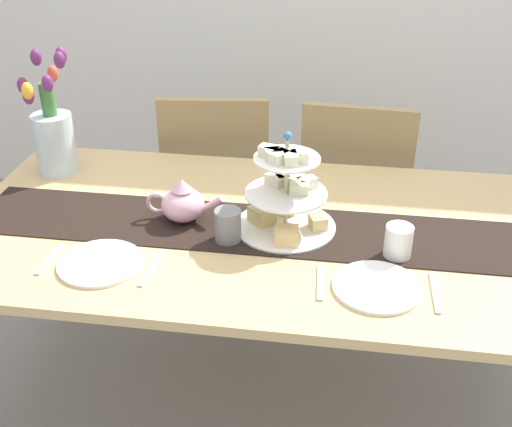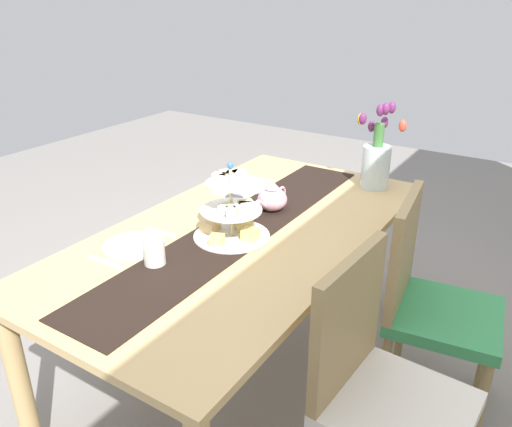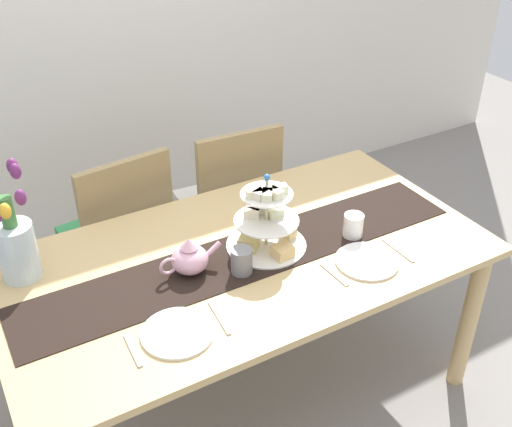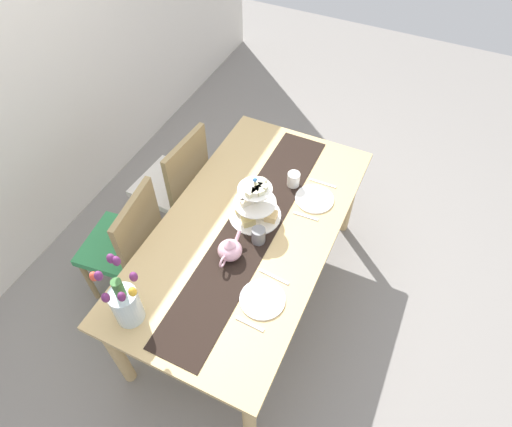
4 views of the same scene
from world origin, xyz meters
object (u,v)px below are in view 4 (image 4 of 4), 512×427
knife_left (274,277)px  knife_right (323,183)px  chair_right (176,182)px  teapot (230,250)px  mug_white_text (294,179)px  tiered_cake_stand (255,204)px  fork_right (306,216)px  dinner_plate_left (262,299)px  fork_left (250,324)px  chair_left (127,242)px  mug_grey (258,235)px  dinner_plate_right (314,199)px  dining_table (248,237)px  tulip_vase (125,302)px

knife_left → knife_right: 0.74m
chair_right → knife_left: (-0.54, -0.96, 0.23)m
teapot → mug_white_text: teapot is taller
tiered_cake_stand → mug_white_text: tiered_cake_stand is taller
fork_right → knife_right: same height
mug_white_text → knife_left: bearing=-166.2°
dinner_plate_left → knife_left: (0.14, 0.00, -0.00)m
teapot → fork_left: 0.41m
chair_left → mug_grey: bearing=-76.0°
tiered_cake_stand → teapot: tiered_cake_stand is taller
dinner_plate_left → dinner_plate_right: 0.74m
chair_right → dinner_plate_left: bearing=-125.6°
chair_left → chair_right: same height
fork_left → dinner_plate_right: bearing=0.0°
dinner_plate_right → mug_white_text: 0.17m
tiered_cake_stand → dining_table: bearing=-179.9°
chair_right → dinner_plate_left: chair_right is taller
tulip_vase → chair_right: bearing=22.3°
dinner_plate_left → mug_white_text: bearing=11.3°
fork_right → knife_right: (0.29, 0.00, 0.00)m
chair_right → knife_left: 1.13m
dining_table → fork_right: 0.35m
dinner_plate_left → dinner_plate_right: (0.74, 0.00, 0.00)m
tiered_cake_stand → teapot: (-0.31, -0.00, -0.04)m
dinner_plate_left → mug_grey: 0.37m
dinner_plate_right → fork_right: bearing=180.0°
fork_left → mug_white_text: bearing=9.6°
tiered_cake_stand → mug_white_text: (0.32, -0.11, -0.05)m
chair_left → chair_right: (0.57, -0.00, 0.00)m
chair_left → chair_right: 0.57m
chair_right → fork_right: size_ratio=6.07×
tiered_cake_stand → mug_grey: size_ratio=3.20×
dinner_plate_left → fork_left: bearing=180.0°
teapot → mug_grey: (0.16, -0.09, -0.01)m
teapot → fork_left: (-0.31, -0.27, -0.06)m
chair_left → tulip_vase: 0.74m
chair_left → mug_white_text: 1.09m
knife_right → dining_table: bearing=152.2°
knife_right → mug_white_text: mug_white_text is taller
fork_left → fork_right: same height
dinner_plate_right → mug_grey: bearing=157.8°
tiered_cake_stand → dinner_plate_left: tiered_cake_stand is taller
mug_grey → dinner_plate_left: bearing=-151.8°
mug_grey → knife_right: bearing=-16.9°
chair_left → knife_right: 1.25m
chair_right → mug_white_text: 0.86m
dinner_plate_left → knife_right: bearing=0.0°
chair_left → mug_grey: 0.86m
knife_right → mug_grey: 0.59m
knife_right → chair_left: bearing=128.3°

